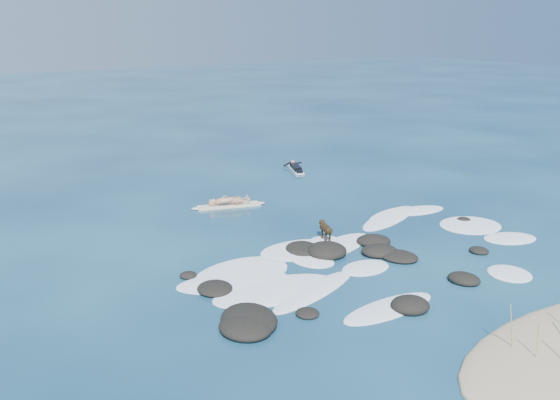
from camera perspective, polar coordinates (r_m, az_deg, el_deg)
ground at (r=21.66m, az=8.92°, el=-4.23°), size 160.00×160.00×0.00m
reef_rocks at (r=18.81m, az=4.98°, el=-7.01°), size 14.43×6.57×0.54m
breaking_foam at (r=20.69m, az=6.05°, el=-5.08°), size 13.17×8.31×0.12m
standing_surfer_rig at (r=25.72m, az=-4.74°, el=0.86°), size 3.07×1.21×1.77m
paddling_surfer_rig at (r=32.00m, az=1.44°, el=2.95°), size 1.32×2.20×0.39m
dog at (r=21.83m, az=4.18°, el=-2.60°), size 0.47×1.09×0.71m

